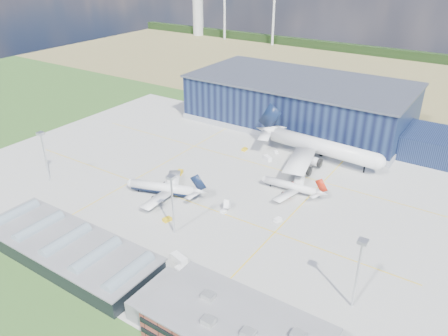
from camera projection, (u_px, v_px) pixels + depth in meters
ground at (201, 190)px, 183.47m from camera, size 600.00×600.00×0.00m
apron at (215, 181)px, 190.90m from camera, size 220.00×160.00×0.08m
farmland at (365, 76)px, 347.18m from camera, size 600.00×220.00×0.01m
treeline at (392, 53)px, 404.90m from camera, size 600.00×8.00×8.00m
horizon_dressing at (218, 6)px, 481.50m from camera, size 440.20×18.00×70.00m
hangar at (304, 105)px, 247.40m from camera, size 145.00×62.00×26.10m
ops_building at (236, 332)px, 109.52m from camera, size 46.00×23.00×10.90m
glass_concourse at (75, 252)px, 140.34m from camera, size 78.00×23.00×8.60m
light_mast_west at (44, 149)px, 183.79m from camera, size 2.60×2.60×23.00m
light_mast_center at (172, 195)px, 149.26m from camera, size 2.60×2.60×23.00m
light_mast_east at (359, 263)px, 117.20m from camera, size 2.60×2.60×23.00m
airliner_navy at (162, 183)px, 177.22m from camera, size 44.20×43.72×11.48m
airliner_red at (291, 182)px, 179.79m from camera, size 30.85×30.26×9.52m
airliner_widebody at (323, 139)px, 204.24m from camera, size 71.73×70.36×22.04m
gse_tug_a at (180, 172)px, 196.49m from camera, size 3.44×4.31×1.56m
gse_tug_b at (167, 219)px, 162.53m from camera, size 2.77×3.54×1.36m
gse_van_a at (179, 259)px, 140.83m from camera, size 6.47×4.02×2.62m
gse_cart_a at (278, 220)px, 162.50m from camera, size 2.64×3.30×1.25m
gse_van_b at (268, 158)px, 208.89m from camera, size 5.18×4.31×2.17m
gse_tug_c at (244, 149)px, 219.22m from camera, size 1.98×3.13×1.36m
gse_cart_b at (276, 152)px, 216.54m from camera, size 3.09×3.10×1.14m
gse_van_c at (181, 271)px, 135.93m from camera, size 4.74×2.90×2.13m
airstair at (227, 206)px, 169.23m from camera, size 3.94×5.49×3.26m
car_a at (191, 282)px, 132.13m from camera, size 3.16×1.40×1.06m
car_b at (302, 335)px, 114.01m from camera, size 3.53×1.47×1.14m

